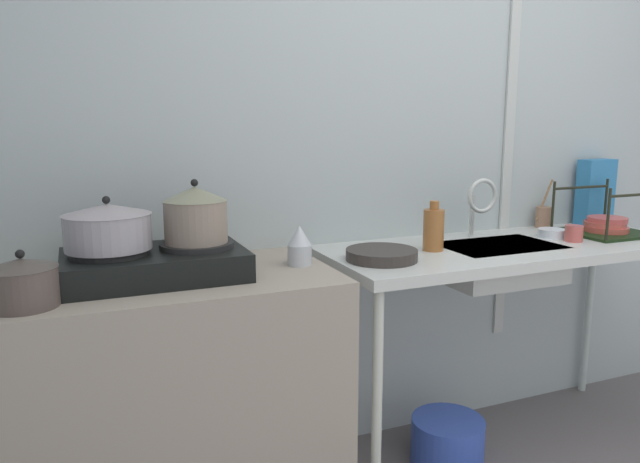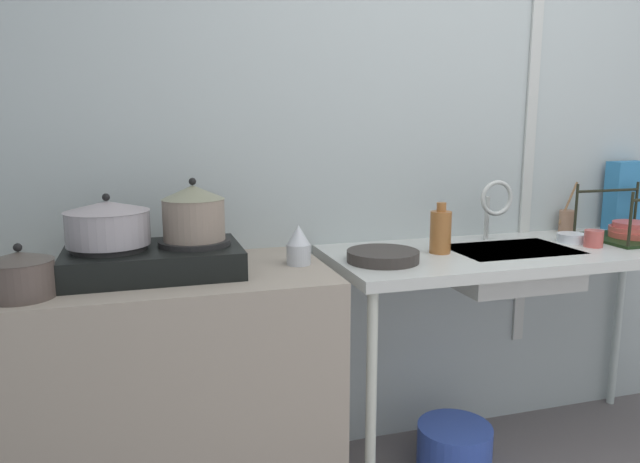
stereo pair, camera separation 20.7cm
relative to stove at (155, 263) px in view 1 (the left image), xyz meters
The scene contains 19 objects.
wall_back 1.32m from the stove, 15.72° to the left, with size 4.56×0.10×2.55m, color #A8B4B3.
wall_metal_strip 1.70m from the stove, 10.10° to the left, with size 0.05×0.01×2.04m, color #BBBFBA.
counter_concrete 0.49m from the stove, ahead, with size 1.14×0.59×0.89m, color gray.
counter_sink 1.42m from the stove, ahead, with size 1.57×0.59×0.89m.
stove is the anchor object (origin of this frame).
pot_on_left_burner 0.18m from the stove, behind, with size 0.26×0.26×0.16m.
pot_on_right_burner 0.20m from the stove, ahead, with size 0.20×0.20×0.20m.
pot_beside_stove 0.40m from the stove, 155.63° to the right, with size 0.18×0.18×0.16m.
percolator 0.49m from the stove, ahead, with size 0.08×0.08×0.14m.
sink_basin 1.35m from the stove, ahead, with size 0.48×0.32×0.15m, color #BBBFBA.
faucet 1.36m from the stove, ahead, with size 0.15×0.08×0.26m.
frying_pan 0.78m from the stove, ahead, with size 0.26×0.26×0.04m, color #312C29.
dish_rack 1.94m from the stove, ahead, with size 0.34×0.32×0.23m.
cup_by_rack 1.68m from the stove, ahead, with size 0.07×0.07×0.07m, color #C0544E.
small_bowl_on_drainboard 1.66m from the stove, ahead, with size 0.12×0.12×0.04m, color white.
bottle_by_sink 1.04m from the stove, ahead, with size 0.08×0.08×0.19m.
cereal_box 2.13m from the stove, ahead, with size 0.19×0.08×0.31m, color teal.
utensil_jar 1.82m from the stove, ahead, with size 0.09×0.07×0.23m.
bucket_on_floor 1.40m from the stove, ahead, with size 0.30×0.30×0.19m, color #3451B7.
Camera 1 is at (-1.45, -0.62, 1.38)m, focal length 33.20 mm.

